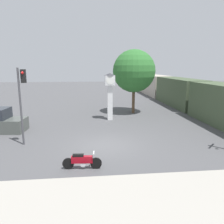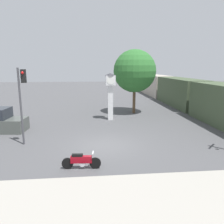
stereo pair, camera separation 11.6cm
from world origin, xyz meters
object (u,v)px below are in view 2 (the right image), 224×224
at_px(clock_tower, 110,89).
at_px(freight_train, 180,92).
at_px(traffic_light, 22,93).
at_px(motorcycle, 81,161).
at_px(street_tree, 135,71).

xyz_separation_m(clock_tower, freight_train, (9.51, 6.83, -1.13)).
relative_size(freight_train, traffic_light, 6.59).
bearing_deg(motorcycle, clock_tower, 81.06).
distance_m(clock_tower, freight_train, 11.77).
xyz_separation_m(freight_train, traffic_light, (-15.45, -12.96, 1.56)).
bearing_deg(street_tree, motorcycle, -111.88).
distance_m(traffic_light, street_tree, 12.41).
relative_size(motorcycle, street_tree, 0.29).
distance_m(motorcycle, clock_tower, 10.46).
bearing_deg(clock_tower, street_tree, 44.11).
bearing_deg(freight_train, traffic_light, -140.01).
distance_m(clock_tower, traffic_light, 8.55).
xyz_separation_m(motorcycle, clock_tower, (2.30, 9.91, 2.43)).
bearing_deg(freight_train, street_tree, -148.39).
xyz_separation_m(traffic_light, street_tree, (8.69, 8.80, 1.13)).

